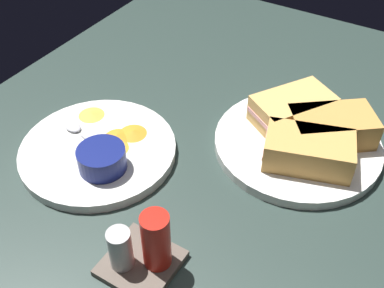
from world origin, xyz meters
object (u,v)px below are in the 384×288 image
Objects in this scene: plate_sandwich_main at (297,144)px; spoon_by_dark_ramekin at (301,136)px; sandwich_half_far at (332,127)px; ramekin_light_gravy at (102,158)px; spoon_by_gravy_ramekin at (78,130)px; plate_chips_companion at (98,150)px; condiment_caddy at (143,250)px; sandwich_half_near at (308,151)px; sandwich_half_extra at (293,109)px; ramekin_dark_sauce at (297,107)px.

spoon_by_dark_ramekin is at bearing -100.00° from plate_sandwich_main.
ramekin_light_gravy is at bearing 41.77° from sandwich_half_far.
ramekin_light_gravy is 0.74× the size of spoon_by_gravy_ramekin.
condiment_caddy is (-18.58, 13.19, 2.61)cm from plate_chips_companion.
plate_sandwich_main is 36.05cm from spoon_by_gravy_ramekin.
plate_chips_companion is at bearing 167.80° from spoon_by_gravy_ramekin.
plate_chips_companion is at bearing 25.19° from sandwich_half_near.
plate_sandwich_main and plate_chips_companion have the same top height.
sandwich_half_extra is at bearing -54.33° from sandwich_half_near.
sandwich_half_near is (-2.98, 4.15, 3.20)cm from plate_sandwich_main.
spoon_by_gravy_ramekin is at bearing 29.30° from spoon_by_dark_ramekin.
ramekin_light_gravy reaches higher than spoon_by_dark_ramekin.
sandwich_half_near is at bearing 80.67° from sandwich_half_far.
plate_sandwich_main is 6.71cm from ramekin_dark_sauce.
spoon_by_gravy_ramekin is (31.76, 17.02, 1.16)cm from plate_sandwich_main.
sandwich_half_far reaches higher than ramekin_dark_sauce.
sandwich_half_far is 37.51cm from plate_chips_companion.
plate_sandwich_main is 1.79× the size of sandwich_half_extra.
ramekin_dark_sauce is 0.26× the size of plate_chips_companion.
condiment_caddy is (-23.64, 14.28, 1.44)cm from spoon_by_gravy_ramekin.
plate_chips_companion is (30.85, 21.09, -3.20)cm from sandwich_half_far.
sandwich_half_extra reaches higher than ramekin_light_gravy.
sandwich_half_far is at bearing -145.64° from plate_chips_companion.
plate_chips_companion is 22.93cm from condiment_caddy.
sandwich_half_near reaches higher than plate_chips_companion.
ramekin_light_gravy is (20.24, 26.64, -0.19)cm from ramekin_dark_sauce.
sandwich_half_far is 36.42cm from condiment_caddy.
spoon_by_dark_ramekin is 0.37× the size of plate_chips_companion.
ramekin_light_gravy reaches higher than spoon_by_gravy_ramekin.
condiment_caddy reaches higher than ramekin_dark_sauce.
spoon_by_dark_ramekin is 32.92cm from plate_chips_companion.
plate_sandwich_main is 3.68× the size of ramekin_light_gravy.
sandwich_half_far is at bearing -138.23° from ramekin_light_gravy.
ramekin_dark_sauce is at bearing -135.55° from plate_chips_companion.
sandwich_half_extra is (2.98, -4.15, 3.20)cm from plate_sandwich_main.
condiment_caddy is at bearing 81.63° from ramekin_dark_sauce.
spoon_by_gravy_ramekin is (5.06, -1.09, 1.16)cm from plate_chips_companion.
sandwich_half_near is 1.55× the size of condiment_caddy.
sandwich_half_far is at bearing -150.89° from spoon_by_gravy_ramekin.
spoon_by_gravy_ramekin is 1.05× the size of condiment_caddy.
spoon_by_gravy_ramekin is (29.05, 22.43, -1.73)cm from ramekin_dark_sauce.
condiment_caddy is at bearing 145.83° from ramekin_light_gravy.
condiment_caddy reaches higher than spoon_by_dark_ramekin.
sandwich_half_far is at bearing -99.33° from sandwich_half_near.
plate_chips_companion is at bearing 35.29° from spoon_by_dark_ramekin.
ramekin_dark_sauce reaches higher than plate_sandwich_main.
condiment_caddy is (8.28, 32.20, 1.44)cm from spoon_by_dark_ramekin.
plate_sandwich_main is at bearing 116.67° from ramekin_dark_sauce.
sandwich_half_near is at bearing 125.67° from plate_sandwich_main.
ramekin_dark_sauce reaches higher than spoon_by_gravy_ramekin.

